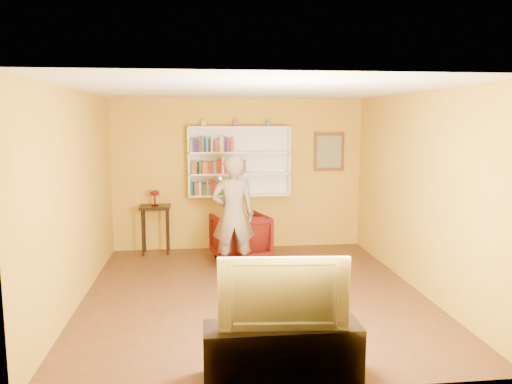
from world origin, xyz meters
TOP-DOWN VIEW (x-y plane):
  - room_shell at (0.00, 0.00)m, footprint 5.30×5.80m
  - bookshelf at (0.00, 2.41)m, footprint 1.80×0.29m
  - books_row_lower at (-0.40, 2.30)m, footprint 0.92×0.19m
  - books_row_middle at (-0.37, 2.30)m, footprint 0.97×0.19m
  - books_row_upper at (-0.48, 2.30)m, footprint 0.76×0.19m
  - ornament_left at (-0.62, 2.35)m, footprint 0.08×0.08m
  - ornament_centre at (-0.06, 2.35)m, footprint 0.08×0.08m
  - ornament_right at (0.52, 2.35)m, footprint 0.07×0.07m
  - framed_painting at (1.65, 2.46)m, footprint 0.55×0.05m
  - console_table at (-1.48, 2.25)m, footprint 0.52×0.40m
  - ruby_lustre at (-1.48, 2.25)m, footprint 0.17×0.16m
  - armchair at (-0.04, 1.65)m, footprint 1.04×1.06m
  - person at (-0.21, 0.96)m, footprint 0.66×0.44m
  - game_remote at (-0.41, 0.70)m, footprint 0.04×0.15m
  - tv_cabinet at (0.01, -2.25)m, footprint 1.41×0.42m
  - television at (0.01, -2.25)m, footprint 1.15×0.24m

SIDE VIEW (x-z plane):
  - tv_cabinet at x=0.01m, z-range 0.00..0.50m
  - armchair at x=-0.04m, z-range 0.00..0.78m
  - console_table at x=-1.48m, z-range 0.28..1.13m
  - television at x=0.01m, z-range 0.50..1.16m
  - person at x=-0.21m, z-range 0.00..1.81m
  - room_shell at x=0.00m, z-range -0.42..2.46m
  - ruby_lustre at x=-1.48m, z-range 0.91..1.18m
  - books_row_lower at x=-0.40m, z-range 1.00..1.27m
  - game_remote at x=-0.41m, z-range 1.48..1.52m
  - books_row_middle at x=-0.37m, z-range 1.37..1.64m
  - bookshelf at x=0.00m, z-range 0.98..2.21m
  - framed_painting at x=1.65m, z-range 1.40..2.10m
  - books_row_upper at x=-0.48m, z-range 1.76..2.03m
  - ornament_right at x=0.52m, z-range 2.21..2.31m
  - ornament_left at x=-0.62m, z-range 2.21..2.32m
  - ornament_centre at x=-0.06m, z-range 2.21..2.33m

